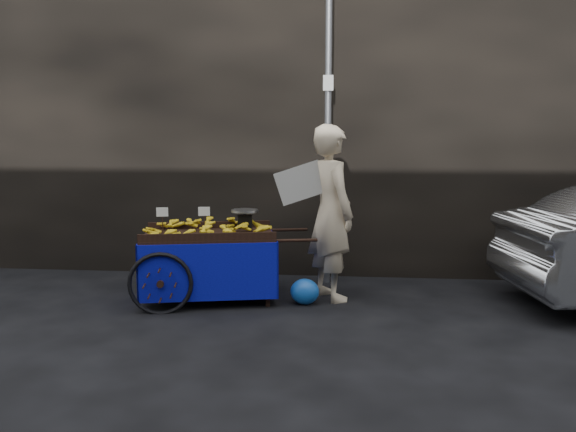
# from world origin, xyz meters

# --- Properties ---
(ground) EXTENTS (80.00, 80.00, 0.00)m
(ground) POSITION_xyz_m (0.00, 0.00, 0.00)
(ground) COLOR black
(ground) RESTS_ON ground
(building_wall) EXTENTS (13.50, 2.00, 5.00)m
(building_wall) POSITION_xyz_m (0.39, 2.60, 2.50)
(building_wall) COLOR black
(building_wall) RESTS_ON ground
(street_pole) EXTENTS (0.12, 0.10, 4.00)m
(street_pole) POSITION_xyz_m (0.30, 1.30, 2.01)
(street_pole) COLOR slate
(street_pole) RESTS_ON ground
(banana_cart) EXTENTS (2.08, 1.25, 1.06)m
(banana_cart) POSITION_xyz_m (-1.00, 0.42, 0.65)
(banana_cart) COLOR black
(banana_cart) RESTS_ON ground
(vendor) EXTENTS (1.00, 0.83, 1.91)m
(vendor) POSITION_xyz_m (0.36, 0.59, 0.95)
(vendor) COLOR beige
(vendor) RESTS_ON ground
(plastic_bag) EXTENTS (0.31, 0.25, 0.28)m
(plastic_bag) POSITION_xyz_m (0.10, 0.32, 0.14)
(plastic_bag) COLOR #1751B0
(plastic_bag) RESTS_ON ground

